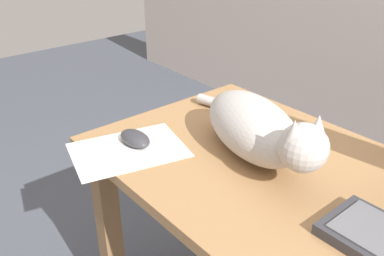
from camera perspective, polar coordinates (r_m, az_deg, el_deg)
desk at (r=1.06m, az=18.49°, el=-14.84°), size 1.33×0.65×0.74m
cat at (r=1.07m, az=8.93°, el=0.02°), size 0.58×0.29×0.20m
computer_mouse at (r=1.15m, az=-7.85°, el=-1.43°), size 0.11×0.06×0.04m
paper_sheet at (r=1.13m, az=-8.78°, el=-3.01°), size 0.28×0.34×0.00m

